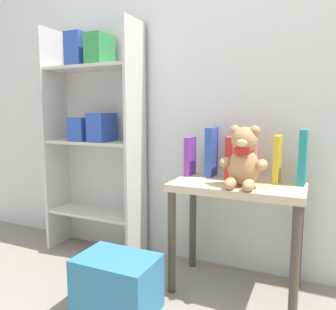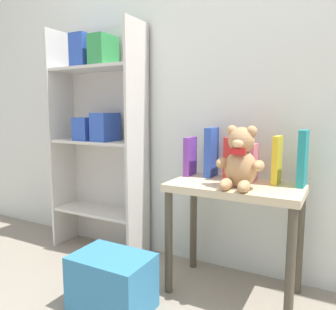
{
  "view_description": "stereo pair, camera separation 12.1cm",
  "coord_description": "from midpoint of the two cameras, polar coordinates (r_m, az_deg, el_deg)",
  "views": [
    {
      "loc": [
        0.5,
        -0.5,
        0.92
      ],
      "look_at": [
        -0.25,
        1.15,
        0.68
      ],
      "focal_mm": 35.0,
      "sensor_mm": 36.0,
      "label": 1
    },
    {
      "loc": [
        0.61,
        -0.44,
        0.92
      ],
      "look_at": [
        -0.25,
        1.15,
        0.68
      ],
      "focal_mm": 35.0,
      "sensor_mm": 36.0,
      "label": 2
    }
  ],
  "objects": [
    {
      "name": "teddy_bear",
      "position": [
        1.55,
        10.85,
        -0.71
      ],
      "size": [
        0.22,
        0.2,
        0.29
      ],
      "color": "tan",
      "rests_on": "display_table"
    },
    {
      "name": "bookshelf_side",
      "position": [
        2.17,
        -13.9,
        4.73
      ],
      "size": [
        0.63,
        0.24,
        1.44
      ],
      "color": "beige",
      "rests_on": "ground_plane"
    },
    {
      "name": "book_standing_blue",
      "position": [
        1.79,
        5.66,
        0.54
      ],
      "size": [
        0.04,
        0.12,
        0.27
      ],
      "primitive_type": "cube",
      "rotation": [
        0.0,
        0.0,
        -0.01
      ],
      "color": "#2D51B7",
      "rests_on": "display_table"
    },
    {
      "name": "book_standing_pink",
      "position": [
        1.73,
        12.86,
        -1.13
      ],
      "size": [
        0.03,
        0.1,
        0.19
      ],
      "primitive_type": "cube",
      "rotation": [
        0.0,
        0.0,
        -0.03
      ],
      "color": "#D17093",
      "rests_on": "display_table"
    },
    {
      "name": "display_table",
      "position": [
        1.68,
        9.91,
        -8.09
      ],
      "size": [
        0.64,
        0.37,
        0.56
      ],
      "color": "beige",
      "rests_on": "ground_plane"
    },
    {
      "name": "book_standing_red",
      "position": [
        1.74,
        9.03,
        -0.45
      ],
      "size": [
        0.04,
        0.13,
        0.22
      ],
      "primitive_type": "cube",
      "rotation": [
        0.0,
        0.0,
        -0.0
      ],
      "color": "red",
      "rests_on": "display_table"
    },
    {
      "name": "storage_bin",
      "position": [
        1.64,
        -11.1,
        -21.23
      ],
      "size": [
        0.36,
        0.25,
        0.26
      ],
      "color": "teal",
      "rests_on": "ground_plane"
    },
    {
      "name": "book_standing_yellow",
      "position": [
        1.69,
        16.61,
        -0.69
      ],
      "size": [
        0.03,
        0.11,
        0.23
      ],
      "primitive_type": "cube",
      "rotation": [
        0.0,
        0.0,
        -0.03
      ],
      "color": "gold",
      "rests_on": "display_table"
    },
    {
      "name": "wall_back",
      "position": [
        1.95,
        7.9,
        17.39
      ],
      "size": [
        4.8,
        0.06,
        2.5
      ],
      "color": "silver",
      "rests_on": "ground_plane"
    },
    {
      "name": "book_standing_purple",
      "position": [
        1.82,
        1.97,
        -0.19
      ],
      "size": [
        0.03,
        0.13,
        0.21
      ],
      "primitive_type": "cube",
      "rotation": [
        0.0,
        0.0,
        0.03
      ],
      "color": "purple",
      "rests_on": "display_table"
    },
    {
      "name": "book_standing_teal",
      "position": [
        1.68,
        20.55,
        -0.36
      ],
      "size": [
        0.04,
        0.11,
        0.27
      ],
      "primitive_type": "cube",
      "rotation": [
        0.0,
        0.0,
        -0.04
      ],
      "color": "teal",
      "rests_on": "display_table"
    }
  ]
}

